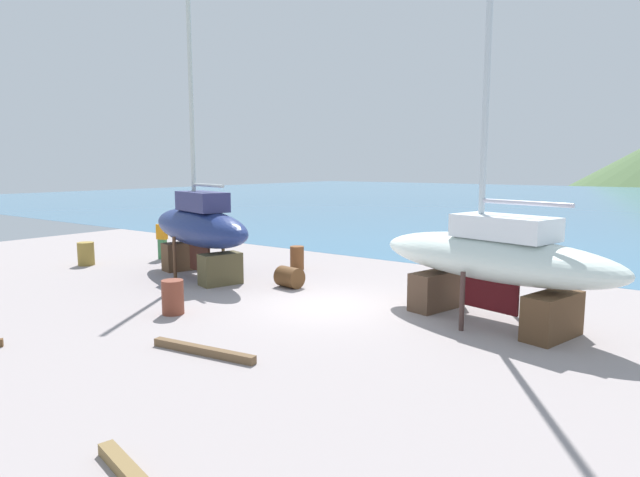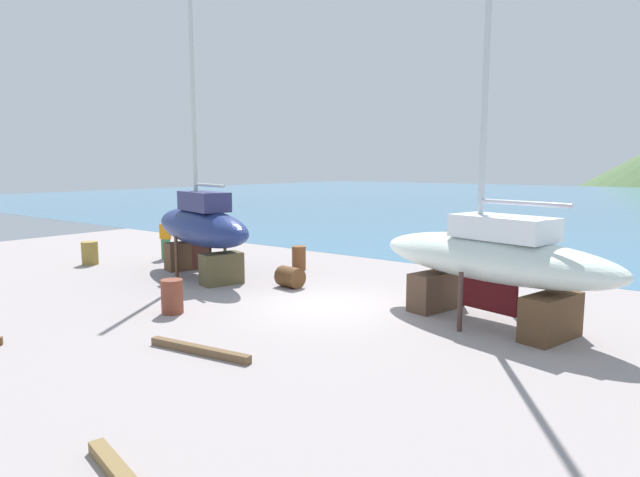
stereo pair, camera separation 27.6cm
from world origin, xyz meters
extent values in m
plane|color=gray|center=(0.00, -3.16, 0.00)|extent=(42.37, 42.37, 0.00)
cube|color=teal|center=(0.00, 53.60, 0.00)|extent=(141.31, 92.34, 0.01)
cube|color=brown|center=(-7.50, 1.02, 0.52)|extent=(1.05, 1.49, 1.05)
cube|color=brown|center=(-4.44, 0.12, 0.52)|extent=(1.05, 1.49, 1.05)
cylinder|color=brown|center=(-6.23, -0.32, 0.76)|extent=(0.12, 0.12, 1.51)
cylinder|color=brown|center=(-5.71, 1.46, 0.76)|extent=(0.12, 0.12, 1.51)
ellipsoid|color=navy|center=(-5.97, 0.57, 1.78)|extent=(6.60, 3.40, 1.32)
cube|color=#4A231A|center=(-5.97, 0.57, 0.65)|extent=(1.49, 0.51, 0.93)
cube|color=navy|center=(-5.66, 0.48, 2.70)|extent=(2.49, 1.61, 0.66)
cylinder|color=silver|center=(-6.28, 0.66, 6.29)|extent=(0.15, 0.15, 7.84)
cylinder|color=silver|center=(-5.20, 0.35, 3.27)|extent=(2.18, 0.73, 0.11)
cube|color=brown|center=(2.63, 1.56, 0.52)|extent=(1.08, 1.77, 1.04)
cube|color=#523823|center=(5.85, 0.74, 0.52)|extent=(1.08, 1.77, 1.04)
cylinder|color=#47322D|center=(3.96, 0.05, 0.72)|extent=(0.12, 0.12, 1.43)
cylinder|color=#483D21|center=(4.52, 2.25, 0.72)|extent=(0.12, 0.12, 1.43)
ellipsoid|color=silver|center=(4.24, 1.15, 1.66)|extent=(6.95, 3.63, 1.12)
cube|color=#530F14|center=(4.24, 1.15, 0.70)|extent=(1.57, 0.47, 0.79)
cube|color=white|center=(4.56, 1.07, 2.45)|extent=(2.62, 1.78, 0.56)
cylinder|color=silver|center=(3.92, 1.23, 6.47)|extent=(0.15, 0.15, 8.61)
cylinder|color=silver|center=(5.05, 0.95, 3.06)|extent=(2.28, 0.68, 0.11)
cube|color=#3C7B4A|center=(-10.04, 2.06, 0.42)|extent=(0.37, 0.26, 0.85)
cube|color=orange|center=(-10.04, 2.06, 1.17)|extent=(0.48, 0.31, 0.64)
sphere|color=#966556|center=(-10.04, 2.06, 1.59)|extent=(0.22, 0.22, 0.22)
cylinder|color=olive|center=(-11.34, -0.61, 0.46)|extent=(0.85, 0.85, 0.92)
cylinder|color=brown|center=(-2.78, -3.14, 0.46)|extent=(0.62, 0.62, 0.92)
cylinder|color=brown|center=(-4.03, 3.66, 0.45)|extent=(0.73, 0.73, 0.89)
cylinder|color=brown|center=(-2.33, 1.17, 0.33)|extent=(0.89, 0.77, 0.67)
cube|color=brown|center=(0.26, -4.77, 0.09)|extent=(2.59, 0.57, 0.17)
cube|color=olive|center=(2.99, -8.40, 0.08)|extent=(1.68, 0.57, 0.16)
camera|label=1|loc=(8.73, -12.08, 3.94)|focal=30.37mm
camera|label=2|loc=(8.95, -11.91, 3.94)|focal=30.37mm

